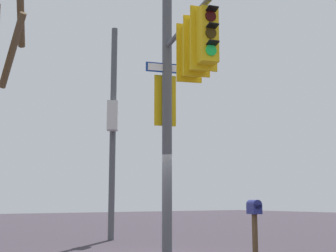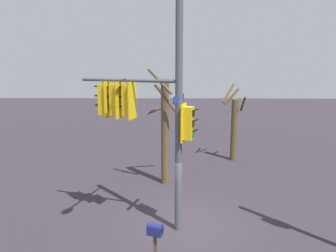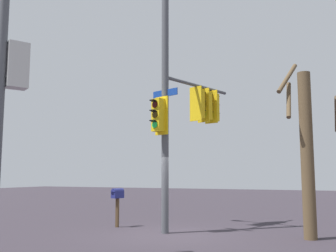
% 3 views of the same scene
% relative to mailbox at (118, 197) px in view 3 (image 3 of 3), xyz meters
% --- Properties ---
extents(ground_plane, '(80.00, 80.00, 0.00)m').
position_rel_mailbox_xyz_m(ground_plane, '(0.96, 2.51, -1.11)').
color(ground_plane, '#322C34').
extents(main_signal_pole_assembly, '(4.15, 4.07, 9.51)m').
position_rel_mailbox_xyz_m(main_signal_pole_assembly, '(-0.17, 2.40, 3.72)').
color(main_signal_pole_assembly, '#4C4F54').
rests_on(main_signal_pole_assembly, ground).
extents(secondary_pole_assembly, '(0.71, 0.57, 7.83)m').
position_rel_mailbox_xyz_m(secondary_pole_assembly, '(6.28, 0.80, 2.97)').
color(secondary_pole_assembly, '#4C4F54').
rests_on(secondary_pole_assembly, ground).
extents(mailbox, '(0.49, 0.37, 1.41)m').
position_rel_mailbox_xyz_m(mailbox, '(0.00, 0.00, 0.00)').
color(mailbox, '#4C3823').
rests_on(mailbox, ground).
extents(bare_tree_behind_pole, '(1.85, 1.80, 5.58)m').
position_rel_mailbox_xyz_m(bare_tree_behind_pole, '(0.08, 6.72, 1.62)').
color(bare_tree_behind_pole, brown).
rests_on(bare_tree_behind_pole, ground).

